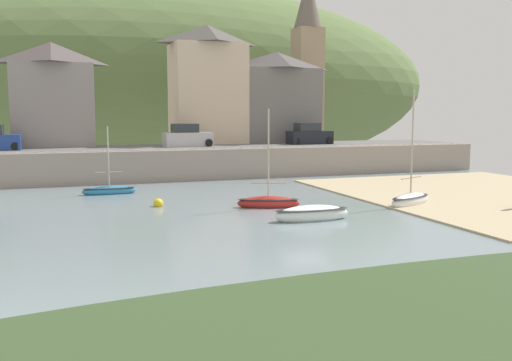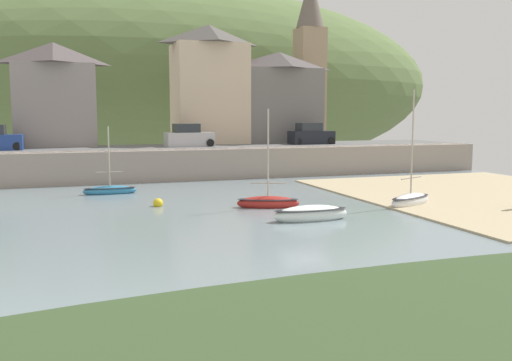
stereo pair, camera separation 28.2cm
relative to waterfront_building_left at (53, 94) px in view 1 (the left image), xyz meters
name	(u,v)px [view 1 (the left image)]	position (x,y,z in m)	size (l,w,h in m)	color
ground	(445,250)	(13.74, -34.76, -6.73)	(48.00, 41.00, 0.61)	gray
quay_seawall	(216,161)	(12.35, -7.70, -5.54)	(48.00, 9.40, 2.40)	gray
hillside_backdrop	(170,84)	(15.89, 30.00, 2.54)	(80.00, 44.00, 26.97)	#5B7340
waterfront_building_left	(53,94)	(0.00, 0.00, 0.00)	(6.89, 5.80, 8.85)	gray
waterfront_building_centre	(208,84)	(13.72, 0.00, 1.08)	(6.91, 5.34, 11.00)	beige
waterfront_building_right	(277,97)	(20.73, 0.00, -0.05)	(7.95, 5.04, 8.76)	slate
church_with_spire	(308,55)	(25.82, 4.00, 4.57)	(3.00, 3.00, 17.59)	tan
sailboat_far_left	(109,190)	(3.30, -14.42, -6.65)	(3.44, 0.94, 4.55)	teal
sailboat_blue_trim	(268,202)	(11.24, -22.73, -6.61)	(3.65, 2.16, 5.65)	maroon
sailboat_tall_mast	(410,200)	(19.06, -24.91, -6.57)	(3.65, 2.41, 6.73)	white
rowboat_small_beached	(312,214)	(11.92, -26.97, -6.60)	(3.92, 1.25, 0.96)	white
parked_car_by_wall	(187,137)	(10.71, -4.50, -3.69)	(4.21, 1.99, 1.95)	#B3B1B6
parked_car_end_of_row	(309,135)	(22.16, -4.50, -3.69)	(4.16, 1.84, 1.95)	black
mooring_buoy	(158,203)	(5.47, -20.39, -6.73)	(0.57, 0.57, 0.57)	yellow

